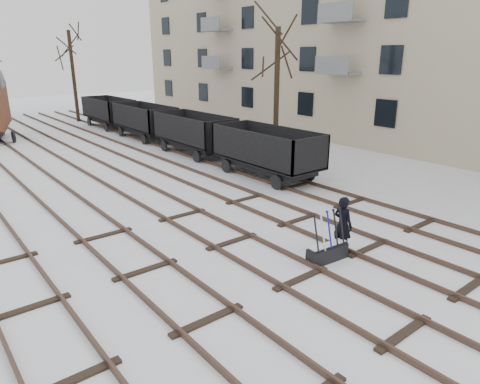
% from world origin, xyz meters
% --- Properties ---
extents(ground, '(120.00, 120.00, 0.00)m').
position_xyz_m(ground, '(0.00, 0.00, 0.00)').
color(ground, white).
rests_on(ground, ground).
extents(tracks, '(13.90, 52.00, 0.16)m').
position_xyz_m(tracks, '(-0.00, 13.67, 0.07)').
color(tracks, black).
rests_on(tracks, ground).
extents(apartment_block, '(10.12, 45.00, 16.10)m').
position_xyz_m(apartment_block, '(19.95, 14.00, 8.05)').
color(apartment_block, '#B6A88C').
rests_on(apartment_block, ground).
extents(ground_frame, '(1.33, 0.52, 1.49)m').
position_xyz_m(ground_frame, '(1.40, 0.30, 0.28)').
color(ground_frame, black).
rests_on(ground_frame, ground).
extents(worker, '(0.42, 0.64, 1.76)m').
position_xyz_m(worker, '(2.15, 0.40, 0.88)').
color(worker, black).
rests_on(worker, ground).
extents(freight_wagon_a, '(2.30, 5.75, 2.35)m').
position_xyz_m(freight_wagon_a, '(6.00, 8.06, 0.90)').
color(freight_wagon_a, black).
rests_on(freight_wagon_a, ground).
extents(freight_wagon_b, '(2.30, 5.75, 2.35)m').
position_xyz_m(freight_wagon_b, '(6.00, 14.46, 0.90)').
color(freight_wagon_b, black).
rests_on(freight_wagon_b, ground).
extents(freight_wagon_c, '(2.30, 5.75, 2.35)m').
position_xyz_m(freight_wagon_c, '(6.00, 20.86, 0.90)').
color(freight_wagon_c, black).
rests_on(freight_wagon_c, ground).
extents(freight_wagon_d, '(2.30, 5.75, 2.35)m').
position_xyz_m(freight_wagon_d, '(6.00, 27.26, 0.90)').
color(freight_wagon_d, black).
rests_on(freight_wagon_d, ground).
extents(tree_near, '(0.30, 0.30, 7.13)m').
position_xyz_m(tree_near, '(9.39, 11.06, 3.57)').
color(tree_near, black).
rests_on(tree_near, ground).
extents(tree_far_right, '(0.30, 0.30, 7.68)m').
position_xyz_m(tree_far_right, '(5.09, 32.20, 3.84)').
color(tree_far_right, black).
rests_on(tree_far_right, ground).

